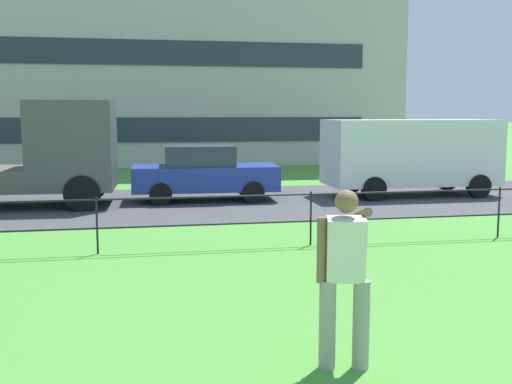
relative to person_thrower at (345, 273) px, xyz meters
name	(u,v)px	position (x,y,z in m)	size (l,w,h in m)	color
street_strip	(184,203)	(-0.69, 11.11, -0.93)	(80.00, 6.79, 0.01)	#424247
park_fence	(207,212)	(-0.69, 5.39, -0.26)	(34.51, 0.04, 1.00)	black
person_thrower	(345,273)	(0.00, 0.00, 0.00)	(0.63, 0.75, 1.72)	gray
flatbed_truck_center	(16,160)	(-5.02, 11.43, 0.29)	(7.38, 2.67, 2.75)	#4C4C51
car_blue_far_left	(204,173)	(-0.09, 11.64, -0.15)	(4.06, 1.93, 1.54)	#233899
panel_van_right	(411,153)	(6.06, 11.54, 0.34)	(5.00, 2.10, 2.24)	white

